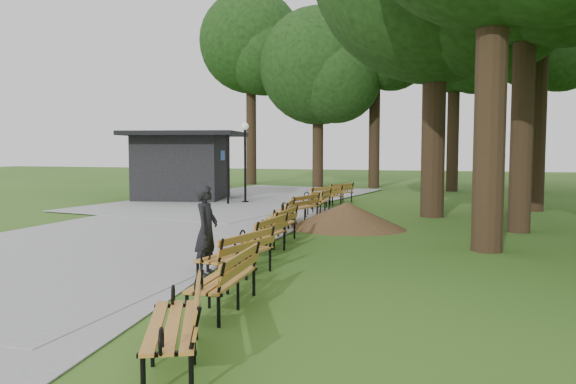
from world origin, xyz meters
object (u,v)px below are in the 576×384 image
(lamp_post, at_px, (245,146))
(bench_0, at_px, (173,326))
(person, at_px, (206,230))
(bench_6, at_px, (299,208))
(bench_4, at_px, (276,226))
(dirt_mound, at_px, (347,215))
(bench_7, at_px, (319,201))
(bench_2, at_px, (236,254))
(bench_5, at_px, (281,215))
(bench_1, at_px, (223,279))
(bench_9, at_px, (337,193))
(kiosk, at_px, (182,166))
(bench_8, at_px, (322,197))
(bench_3, at_px, (261,236))

(lamp_post, height_order, bench_0, lamp_post)
(person, height_order, bench_6, person)
(bench_4, relative_size, bench_6, 1.00)
(dirt_mound, bearing_deg, lamp_post, 131.40)
(person, height_order, bench_7, person)
(bench_2, relative_size, bench_5, 1.00)
(bench_0, distance_m, bench_4, 7.88)
(lamp_post, bearing_deg, person, -72.40)
(dirt_mound, xyz_separation_m, bench_5, (-1.73, -0.91, 0.05))
(bench_1, height_order, bench_7, same)
(lamp_post, relative_size, bench_6, 1.80)
(lamp_post, distance_m, bench_9, 4.35)
(kiosk, height_order, bench_2, kiosk)
(bench_7, relative_size, bench_8, 1.00)
(bench_3, relative_size, bench_4, 1.00)
(dirt_mound, relative_size, bench_1, 1.52)
(bench_4, relative_size, bench_5, 1.00)
(bench_2, bearing_deg, bench_3, -160.32)
(bench_0, distance_m, bench_3, 6.21)
(bench_3, relative_size, bench_8, 1.00)
(bench_3, bearing_deg, bench_7, -171.16)
(bench_3, height_order, bench_5, same)
(dirt_mound, bearing_deg, bench_2, -96.26)
(lamp_post, bearing_deg, bench_1, -70.55)
(bench_5, relative_size, bench_9, 1.00)
(person, distance_m, bench_6, 7.79)
(kiosk, xyz_separation_m, bench_1, (8.59, -15.68, -1.09))
(bench_1, bearing_deg, bench_6, -174.70)
(bench_5, height_order, bench_8, same)
(lamp_post, distance_m, bench_2, 14.04)
(bench_3, bearing_deg, bench_4, -169.40)
(dirt_mound, distance_m, bench_4, 3.28)
(person, distance_m, bench_5, 5.82)
(bench_4, distance_m, bench_6, 4.16)
(lamp_post, xyz_separation_m, bench_2, (4.73, -13.07, -1.99))
(person, bearing_deg, bench_5, -1.08)
(bench_0, xyz_separation_m, bench_5, (-1.83, 9.91, 0.00))
(dirt_mound, height_order, bench_6, bench_6)
(person, bearing_deg, bench_7, -3.14)
(bench_9, bearing_deg, kiosk, -66.26)
(bench_4, height_order, bench_8, same)
(bench_6, xyz_separation_m, bench_9, (0.00, 6.09, 0.00))
(dirt_mound, bearing_deg, bench_1, -91.45)
(kiosk, relative_size, dirt_mound, 1.69)
(bench_4, bearing_deg, bench_2, 7.78)
(bench_6, bearing_deg, dirt_mound, 73.30)
(bench_7, xyz_separation_m, bench_8, (-0.29, 1.84, 0.00))
(kiosk, distance_m, bench_0, 19.94)
(bench_5, xyz_separation_m, bench_9, (-0.00, 8.08, 0.00))
(kiosk, relative_size, bench_5, 2.57)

